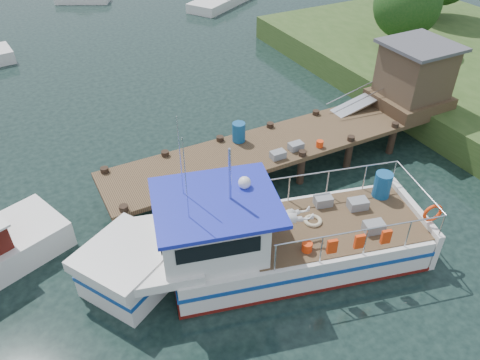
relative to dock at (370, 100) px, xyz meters
name	(u,v)px	position (x,y,z in m)	size (l,w,h in m)	color
ground_plane	(244,179)	(-6.51, -0.01, -2.24)	(160.00, 160.00, 0.00)	black
dock	(370,100)	(0.00, 0.00, 0.00)	(16.60, 3.00, 4.78)	#4D3924
lobster_boat	(255,242)	(-8.54, -4.54, -1.18)	(12.07, 5.90, 5.83)	silver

